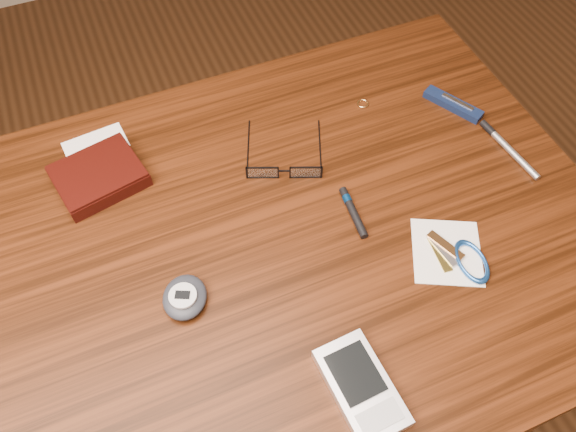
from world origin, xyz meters
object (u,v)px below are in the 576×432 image
object	(u,v)px
pda_phone	(361,387)
pedometer	(185,297)
wallet_and_card	(99,175)
silver_pen	(505,145)
desk	(263,279)
eyeglasses	(284,169)
pocket_knife	(453,104)
notepad_keys	(460,257)

from	to	relation	value
pda_phone	pedometer	world-z (taller)	pedometer
wallet_and_card	silver_pen	world-z (taller)	wallet_and_card
desk	eyeglasses	bearing A→B (deg)	52.70
desk	silver_pen	world-z (taller)	silver_pen
pda_phone	pocket_knife	size ratio (longest dim) A/B	1.28
pedometer	desk	bearing A→B (deg)	19.61
desk	pda_phone	distance (m)	0.26
wallet_and_card	pedometer	distance (m)	0.25
desk	wallet_and_card	size ratio (longest dim) A/B	5.84
desk	silver_pen	distance (m)	0.43
pda_phone	notepad_keys	world-z (taller)	pda_phone
wallet_and_card	notepad_keys	distance (m)	0.53
wallet_and_card	eyeglasses	world-z (taller)	wallet_and_card
desk	pocket_knife	world-z (taller)	pocket_knife
desk	silver_pen	xyz separation A→B (m)	(0.42, 0.02, 0.11)
pda_phone	pocket_knife	world-z (taller)	pda_phone
desk	pda_phone	size ratio (longest dim) A/B	7.78
desk	silver_pen	bearing A→B (deg)	2.75
silver_pen	notepad_keys	bearing A→B (deg)	-140.17
wallet_and_card	pocket_knife	bearing A→B (deg)	-7.09
pda_phone	notepad_keys	bearing A→B (deg)	27.81
wallet_and_card	pda_phone	xyz separation A→B (m)	(0.22, -0.43, -0.00)
wallet_and_card	pda_phone	bearing A→B (deg)	-63.18
desk	notepad_keys	size ratio (longest dim) A/B	7.43
silver_pen	pda_phone	bearing A→B (deg)	-146.27
pda_phone	pedometer	bearing A→B (deg)	129.63
silver_pen	wallet_and_card	bearing A→B (deg)	163.48
silver_pen	pedometer	bearing A→B (deg)	-173.32
pocket_knife	silver_pen	xyz separation A→B (m)	(0.03, -0.11, -0.00)
wallet_and_card	eyeglasses	bearing A→B (deg)	-20.03
eyeglasses	pedometer	xyz separation A→B (m)	(-0.20, -0.15, 0.00)
notepad_keys	pocket_knife	xyz separation A→B (m)	(0.15, 0.25, 0.00)
pedometer	notepad_keys	xyz separation A→B (m)	(0.37, -0.08, -0.01)
pedometer	eyeglasses	bearing A→B (deg)	36.25
wallet_and_card	silver_pen	distance (m)	0.63
pda_phone	silver_pen	size ratio (longest dim) A/B	0.99
eyeglasses	pda_phone	bearing A→B (deg)	-96.95
pda_phone	pocket_knife	distance (m)	0.51
pda_phone	notepad_keys	xyz separation A→B (m)	(0.21, 0.11, -0.01)
silver_pen	desk	bearing A→B (deg)	-177.25
wallet_and_card	desk	bearing A→B (deg)	-47.56
desk	notepad_keys	xyz separation A→B (m)	(0.24, -0.13, 0.11)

